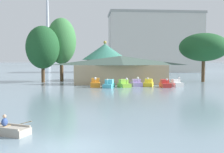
% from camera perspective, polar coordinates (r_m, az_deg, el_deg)
% --- Properties ---
extents(ground_plane, '(2000.00, 2000.00, 0.00)m').
position_cam_1_polar(ground_plane, '(14.72, -8.88, -14.19)').
color(ground_plane, gray).
extents(rowboat_with_rower, '(3.79, 3.68, 1.24)m').
position_cam_1_polar(rowboat_with_rower, '(18.54, -21.53, -9.94)').
color(rowboat_with_rower, '#ADA393').
rests_on(rowboat_with_rower, ground).
extents(pedal_boat_orange, '(1.71, 2.37, 1.72)m').
position_cam_1_polar(pedal_boat_orange, '(47.61, -3.39, -1.41)').
color(pedal_boat_orange, orange).
rests_on(pedal_boat_orange, ground).
extents(pedal_boat_cyan, '(2.27, 3.22, 1.55)m').
position_cam_1_polar(pedal_boat_cyan, '(46.56, -0.62, -1.61)').
color(pedal_boat_cyan, '#4CB7CC').
rests_on(pedal_boat_cyan, ground).
extents(pedal_boat_lime, '(2.23, 2.66, 1.64)m').
position_cam_1_polar(pedal_boat_lime, '(47.31, 2.47, -1.53)').
color(pedal_boat_lime, '#8CCC3F').
rests_on(pedal_boat_lime, ground).
extents(pedal_boat_lavender, '(1.77, 2.47, 1.71)m').
position_cam_1_polar(pedal_boat_lavender, '(49.05, 4.99, -1.40)').
color(pedal_boat_lavender, '#B299D8').
rests_on(pedal_boat_lavender, ground).
extents(pedal_boat_yellow, '(2.32, 3.04, 1.61)m').
position_cam_1_polar(pedal_boat_yellow, '(49.50, 7.39, -1.38)').
color(pedal_boat_yellow, yellow).
rests_on(pedal_boat_yellow, ground).
extents(pedal_boat_red, '(1.53, 2.83, 1.55)m').
position_cam_1_polar(pedal_boat_red, '(48.19, 10.70, -1.51)').
color(pedal_boat_red, red).
rests_on(pedal_boat_red, ground).
extents(pedal_boat_white, '(1.95, 2.68, 1.68)m').
position_cam_1_polar(pedal_boat_white, '(49.72, 12.88, -1.41)').
color(pedal_boat_white, white).
rests_on(pedal_boat_white, ground).
extents(boathouse, '(18.97, 6.17, 5.38)m').
position_cam_1_polar(boathouse, '(54.05, 1.72, 1.48)').
color(boathouse, tan).
rests_on(boathouse, ground).
extents(green_roof_pavilion, '(10.48, 10.48, 9.02)m').
position_cam_1_polar(green_roof_pavilion, '(64.43, -1.44, 3.38)').
color(green_roof_pavilion, '#993328').
rests_on(green_roof_pavilion, ground).
extents(shoreline_tree_tall_left, '(6.88, 6.88, 11.63)m').
position_cam_1_polar(shoreline_tree_tall_left, '(59.84, -13.86, 5.75)').
color(shoreline_tree_tall_left, brown).
rests_on(shoreline_tree_tall_left, ground).
extents(shoreline_tree_mid, '(6.37, 6.37, 13.74)m').
position_cam_1_polar(shoreline_tree_mid, '(62.51, -10.22, 7.07)').
color(shoreline_tree_mid, brown).
rests_on(shoreline_tree_mid, ground).
extents(shoreline_tree_right, '(10.20, 10.20, 10.28)m').
position_cam_1_polar(shoreline_tree_right, '(62.68, 18.07, 5.65)').
color(shoreline_tree_right, brown).
rests_on(shoreline_tree_right, ground).
extents(background_building_block, '(37.37, 15.19, 23.81)m').
position_cam_1_polar(background_building_block, '(116.45, 8.65, 6.81)').
color(background_building_block, beige).
rests_on(background_building_block, ground).
extents(distant_broadcast_tower, '(7.58, 7.58, 138.55)m').
position_cam_1_polar(distant_broadcast_tower, '(269.66, -12.97, 13.53)').
color(distant_broadcast_tower, '#B7BCC6').
rests_on(distant_broadcast_tower, ground).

